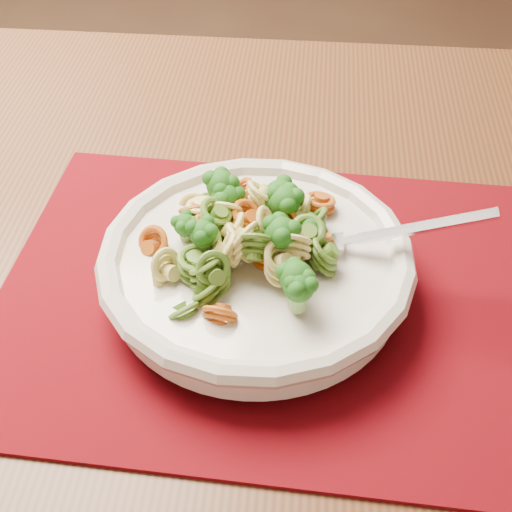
# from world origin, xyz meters

# --- Properties ---
(dining_table) EXTENTS (1.42, 1.00, 0.72)m
(dining_table) POSITION_xyz_m (0.67, -0.69, 0.62)
(dining_table) COLOR #533317
(dining_table) RESTS_ON ground
(placemat) EXTENTS (0.48, 0.39, 0.00)m
(placemat) POSITION_xyz_m (0.72, -0.72, 0.72)
(placemat) COLOR #610407
(placemat) RESTS_ON dining_table
(pasta_bowl) EXTENTS (0.26, 0.26, 0.05)m
(pasta_bowl) POSITION_xyz_m (0.71, -0.72, 0.75)
(pasta_bowl) COLOR beige
(pasta_bowl) RESTS_ON placemat
(pasta_broccoli_heap) EXTENTS (0.22, 0.22, 0.06)m
(pasta_broccoli_heap) POSITION_xyz_m (0.71, -0.72, 0.77)
(pasta_broccoli_heap) COLOR #E4D570
(pasta_broccoli_heap) RESTS_ON pasta_bowl
(fork) EXTENTS (0.18, 0.04, 0.08)m
(fork) POSITION_xyz_m (0.77, -0.70, 0.77)
(fork) COLOR silver
(fork) RESTS_ON pasta_bowl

